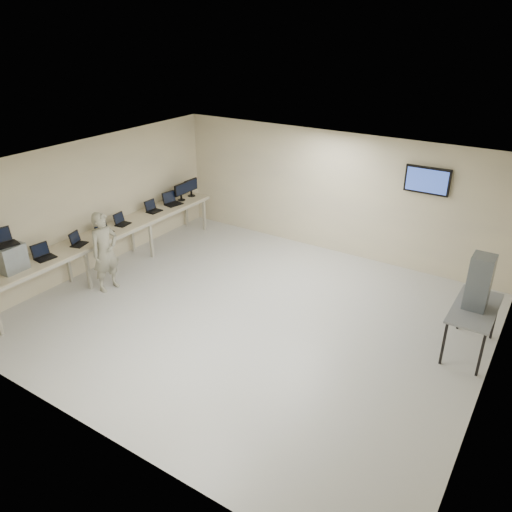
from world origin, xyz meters
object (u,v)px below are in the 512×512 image
Objects in this scene: equipment_box at (10,258)px; workbench at (110,234)px; soldier at (105,252)px; side_table at (475,311)px.

workbench is at bearing 86.67° from equipment_box.
soldier reaches higher than workbench.
soldier is 1.18× the size of side_table.
soldier is (0.60, -0.67, -0.01)m from workbench.
side_table is (7.25, 3.28, -0.38)m from equipment_box.
soldier is at bearing 65.32° from equipment_box.
workbench is 4.32× the size of side_table.
workbench is 0.89m from soldier.
soldier is at bearing -48.21° from workbench.
side_table is (6.59, 1.73, -0.06)m from soldier.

